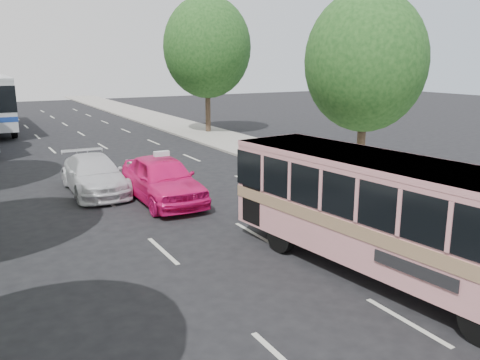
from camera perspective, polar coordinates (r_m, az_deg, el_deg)
ground at (r=11.73m, az=7.46°, el=-12.50°), size 120.00×120.00×0.00m
sidewalk_right at (r=32.48m, az=-1.34°, el=4.48°), size 4.00×90.00×0.12m
tree_right_near at (r=22.30m, az=14.20°, el=13.27°), size 5.10×5.10×7.95m
tree_right_far at (r=35.88m, az=-3.57°, el=15.02°), size 6.00×6.00×9.35m
pink_bus at (r=12.34m, az=16.28°, el=-2.78°), size 3.30×9.16×2.86m
pink_taxi at (r=18.69m, az=-8.70°, el=0.10°), size 2.08×5.03×1.70m
white_pickup at (r=20.64m, az=-16.06°, el=0.59°), size 2.12×4.96×1.42m
taxi_roof_sign at (r=18.49m, az=-8.80°, el=2.94°), size 0.55×0.19×0.18m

